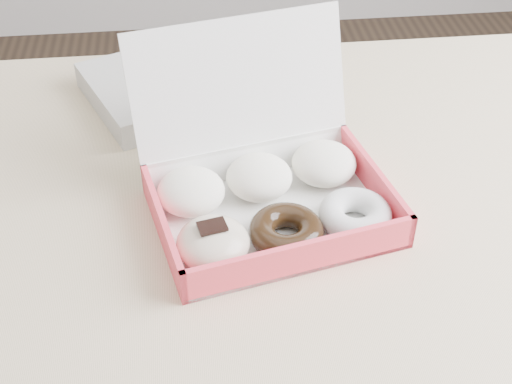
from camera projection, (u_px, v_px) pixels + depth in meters
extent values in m
cube|color=tan|center=(254.00, 210.00, 0.92)|extent=(1.20, 0.80, 0.04)
cylinder|color=tan|center=(500.00, 217.00, 1.48)|extent=(0.05, 0.05, 0.71)
cube|color=white|center=(272.00, 217.00, 0.88)|extent=(0.32, 0.26, 0.01)
cube|color=#FF4352|center=(302.00, 259.00, 0.79)|extent=(0.27, 0.07, 0.05)
cube|color=white|center=(247.00, 158.00, 0.94)|extent=(0.27, 0.07, 0.05)
cube|color=#FF4352|center=(163.00, 228.00, 0.83)|extent=(0.05, 0.20, 0.05)
cube|color=#FF4352|center=(373.00, 182.00, 0.90)|extent=(0.05, 0.20, 0.05)
cube|color=white|center=(241.00, 99.00, 0.90)|extent=(0.29, 0.13, 0.20)
ellipsoid|color=white|center=(191.00, 191.00, 0.88)|extent=(0.10, 0.10, 0.05)
ellipsoid|color=white|center=(259.00, 177.00, 0.90)|extent=(0.10, 0.10, 0.05)
ellipsoid|color=white|center=(324.00, 163.00, 0.92)|extent=(0.10, 0.10, 0.05)
ellipsoid|color=beige|center=(213.00, 243.00, 0.80)|extent=(0.10, 0.10, 0.05)
cube|color=black|center=(212.00, 226.00, 0.79)|extent=(0.04, 0.03, 0.00)
torus|color=black|center=(286.00, 231.00, 0.83)|extent=(0.11, 0.11, 0.03)
torus|color=silver|center=(355.00, 215.00, 0.85)|extent=(0.11, 0.11, 0.03)
cube|color=silver|center=(176.00, 84.00, 1.09)|extent=(0.31, 0.28, 0.04)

